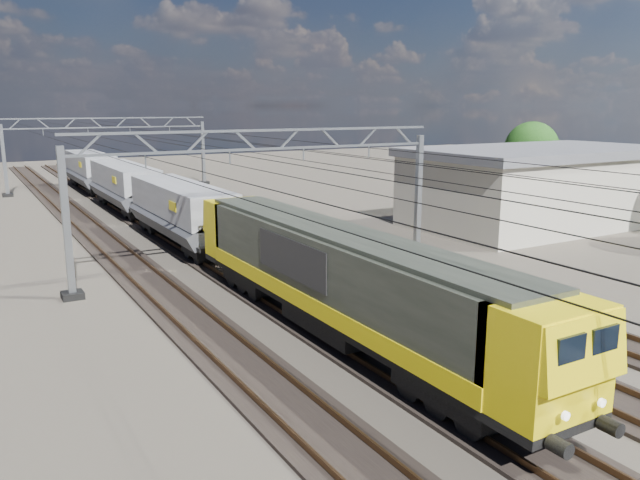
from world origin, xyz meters
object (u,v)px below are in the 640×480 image
hopper_wagon_lead (181,209)px  hopper_wagon_mid (125,183)px  industrial_shed (540,186)px  tree_far (536,151)px  catenary_gantry_far (111,150)px  locomotive (338,276)px  hopper_wagon_third (90,168)px  catenary_gantry_mid (269,194)px

hopper_wagon_lead → hopper_wagon_mid: 14.20m
industrial_shed → tree_far: tree_far is taller
catenary_gantry_far → hopper_wagon_mid: size_ratio=1.53×
hopper_wagon_lead → hopper_wagon_mid: (0.00, 14.20, 0.00)m
locomotive → hopper_wagon_lead: (-0.00, 17.70, -0.09)m
hopper_wagon_third → industrial_shed: industrial_shed is taller
catenary_gantry_mid → catenary_gantry_far: bearing=90.0°
catenary_gantry_mid → hopper_wagon_third: bearing=93.2°
locomotive → hopper_wagon_mid: (-0.00, 31.90, -0.09)m
hopper_wagon_third → industrial_shed: bearing=-55.0°
locomotive → hopper_wagon_third: locomotive is taller
hopper_wagon_mid → hopper_wagon_third: bearing=90.0°
catenary_gantry_far → industrial_shed: 40.51m
catenary_gantry_far → hopper_wagon_third: size_ratio=1.53×
catenary_gantry_far → industrial_shed: (22.00, -34.00, -1.18)m
hopper_wagon_third → catenary_gantry_mid: bearing=-86.8°
hopper_wagon_third → industrial_shed: size_ratio=0.70×
catenary_gantry_far → locomotive: size_ratio=0.94×
locomotive → hopper_wagon_mid: size_ratio=1.62×
hopper_wagon_mid → hopper_wagon_third: size_ratio=1.00×
catenary_gantry_mid → tree_far: (30.32, 9.79, 0.49)m
industrial_shed → locomotive: bearing=-153.9°
locomotive → catenary_gantry_far: bearing=87.5°
locomotive → hopper_wagon_third: bearing=90.0°
catenary_gantry_mid → catenary_gantry_far: same height
catenary_gantry_mid → hopper_wagon_lead: bearing=104.2°
locomotive → hopper_wagon_lead: locomotive is taller
catenary_gantry_mid → locomotive: size_ratio=0.94×
catenary_gantry_mid → tree_far: size_ratio=2.88×
catenary_gantry_far → industrial_shed: bearing=-57.1°
hopper_wagon_lead → hopper_wagon_third: 28.40m
hopper_wagon_lead → catenary_gantry_mid: bearing=-75.8°
hopper_wagon_mid → hopper_wagon_third: 14.20m
locomotive → hopper_wagon_mid: bearing=90.0°
hopper_wagon_third → hopper_wagon_mid: bearing=-90.0°
hopper_wagon_lead → hopper_wagon_third: size_ratio=1.00×
locomotive → industrial_shed: size_ratio=1.13×
catenary_gantry_mid → hopper_wagon_third: 36.41m
hopper_wagon_third → tree_far: size_ratio=1.88×
hopper_wagon_lead → tree_far: 32.44m
locomotive → hopper_wagon_lead: 17.70m
hopper_wagon_third → tree_far: tree_far is taller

